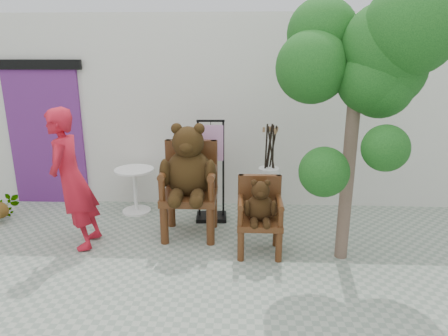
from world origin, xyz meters
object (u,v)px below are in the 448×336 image
Objects in this scene: cafe_table at (135,185)px; chair_big at (189,173)px; chair_small at (260,209)px; stool_bucket at (269,179)px; person at (72,180)px; tree at (370,61)px; display_stand at (211,182)px.

chair_big is at bearing -38.49° from cafe_table.
chair_small is 1.01m from stool_bucket.
person is 2.70m from stool_bucket.
cafe_table is 3.80m from tree.
chair_small reaches higher than cafe_table.
display_stand is at bearing 124.35° from chair_small.
stool_bucket is 0.46× the size of tree.
cafe_table is 0.47× the size of display_stand.
cafe_table is (-0.96, 0.76, -0.44)m from chair_big.
tree reaches higher than person.
cafe_table is 2.07m from stool_bucket.
chair_big is at bearing -118.36° from display_stand.
person is at bearing -111.97° from cafe_table.
stool_bucket is (2.05, -0.23, 0.20)m from cafe_table.
display_stand is at bearing 117.22° from person.
cafe_table is 0.22× the size of tree.
cafe_table is (-1.89, 1.22, -0.14)m from chair_small.
chair_small is 2.09m from tree.
person is 0.57× the size of tree.
chair_big is 1.30m from cafe_table.
cafe_table is at bearing 147.05° from chair_small.
display_stand is 0.85m from stool_bucket.
cafe_table is at bearing 173.73° from stool_bucket.
display_stand is at bearing 64.51° from chair_big.
cafe_table is (0.47, 1.16, -0.46)m from person.
cafe_table is 1.24m from display_stand.
chair_big is 0.66m from display_stand.
tree is (2.06, -0.55, 1.46)m from chair_big.
chair_small is at bearing -26.43° from chair_big.
chair_small is 2.38m from person.
tree is at bearing -4.62° from chair_small.
cafe_table is 0.48× the size of stool_bucket.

